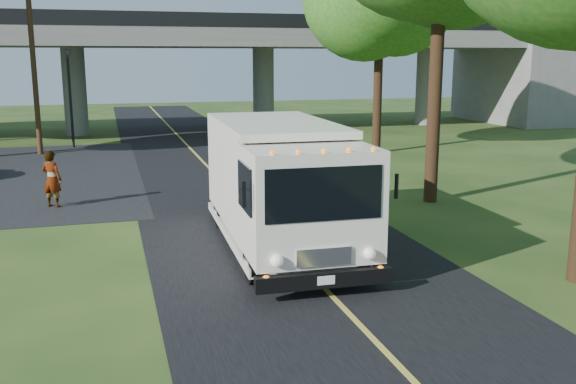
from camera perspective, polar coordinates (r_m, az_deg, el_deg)
name	(u,v)px	position (r m, az deg, el deg)	size (l,w,h in m)	color
ground	(360,327)	(11.97, 6.45, -11.83)	(120.00, 120.00, 0.00)	#223E16
road	(245,206)	(21.10, -3.84, -1.24)	(7.00, 90.00, 0.02)	black
lane_line	(245,205)	(21.10, -3.84, -1.19)	(0.12, 90.00, 0.01)	gold
overpass	(172,61)	(42.32, -10.30, 11.40)	(54.00, 10.00, 7.30)	slate
traffic_signal	(70,88)	(36.19, -18.84, 8.75)	(0.18, 0.22, 5.20)	black
utility_pole	(33,61)	(34.27, -21.70, 10.75)	(1.60, 0.26, 9.00)	#472D19
step_van	(281,182)	(16.08, -0.64, 0.92)	(3.01, 7.69, 3.20)	silver
pedestrian	(52,179)	(22.08, -20.25, 1.08)	(0.68, 0.45, 1.87)	gray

